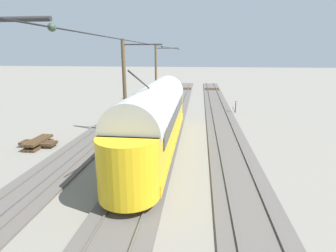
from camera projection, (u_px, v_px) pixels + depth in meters
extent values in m
plane|color=gray|center=(156.00, 149.00, 17.69)|extent=(220.00, 220.00, 0.00)
cube|color=#56514C|center=(231.00, 152.00, 17.13)|extent=(2.80, 80.00, 0.10)
cube|color=#59544C|center=(220.00, 150.00, 17.18)|extent=(0.07, 80.00, 0.08)
cube|color=#59544C|center=(242.00, 151.00, 17.02)|extent=(0.07, 80.00, 0.08)
cube|color=#47331E|center=(212.00, 88.00, 47.76)|extent=(2.50, 0.24, 0.08)
cube|color=#47331E|center=(212.00, 89.00, 47.14)|extent=(2.50, 0.24, 0.08)
cube|color=#47331E|center=(212.00, 89.00, 46.52)|extent=(2.50, 0.24, 0.08)
cube|color=#47331E|center=(212.00, 90.00, 45.89)|extent=(2.50, 0.24, 0.08)
cube|color=#47331E|center=(212.00, 90.00, 45.27)|extent=(2.50, 0.24, 0.08)
cube|color=#56514C|center=(156.00, 149.00, 17.68)|extent=(2.80, 80.00, 0.10)
cube|color=#59544C|center=(145.00, 147.00, 17.74)|extent=(0.07, 80.00, 0.08)
cube|color=#59544C|center=(167.00, 148.00, 17.57)|extent=(0.07, 80.00, 0.08)
cube|color=#47331E|center=(184.00, 88.00, 48.32)|extent=(2.50, 0.24, 0.08)
cube|color=#47331E|center=(184.00, 88.00, 47.69)|extent=(2.50, 0.24, 0.08)
cube|color=#47331E|center=(184.00, 89.00, 47.07)|extent=(2.50, 0.24, 0.08)
cube|color=#47331E|center=(184.00, 89.00, 46.45)|extent=(2.50, 0.24, 0.08)
cube|color=#47331E|center=(184.00, 90.00, 45.83)|extent=(2.50, 0.24, 0.08)
cube|color=#56514C|center=(86.00, 146.00, 18.23)|extent=(2.80, 80.00, 0.10)
cube|color=#59544C|center=(76.00, 144.00, 18.29)|extent=(0.07, 80.00, 0.08)
cube|color=#59544C|center=(96.00, 145.00, 18.13)|extent=(0.07, 80.00, 0.08)
cube|color=#47331E|center=(158.00, 87.00, 48.87)|extent=(2.50, 0.24, 0.08)
cube|color=#47331E|center=(157.00, 88.00, 48.25)|extent=(2.50, 0.24, 0.08)
cube|color=#47331E|center=(157.00, 88.00, 47.63)|extent=(2.50, 0.24, 0.08)
cube|color=#47331E|center=(156.00, 89.00, 47.00)|extent=(2.50, 0.24, 0.08)
cube|color=#47331E|center=(156.00, 89.00, 46.38)|extent=(2.50, 0.24, 0.08)
cube|color=gold|center=(156.00, 139.00, 17.49)|extent=(2.65, 13.62, 0.55)
cube|color=gold|center=(156.00, 128.00, 17.29)|extent=(2.55, 13.62, 0.95)
cube|color=gold|center=(156.00, 113.00, 17.03)|extent=(2.55, 13.62, 1.05)
cylinder|color=#B7B7B2|center=(156.00, 105.00, 16.89)|extent=(2.65, 13.34, 2.65)
cylinder|color=gold|center=(168.00, 105.00, 23.70)|extent=(2.55, 2.55, 2.55)
cylinder|color=gold|center=(129.00, 168.00, 10.75)|extent=(2.55, 2.55, 2.55)
cube|color=black|center=(170.00, 92.00, 24.52)|extent=(1.63, 0.08, 0.36)
cube|color=black|center=(170.00, 95.00, 24.64)|extent=(1.73, 0.06, 0.80)
cube|color=black|center=(176.00, 114.00, 16.88)|extent=(0.04, 11.44, 0.80)
cube|color=black|center=(136.00, 113.00, 17.17)|extent=(0.04, 11.44, 0.80)
cylinder|color=silver|center=(170.00, 105.00, 24.97)|extent=(0.24, 0.06, 0.24)
cube|color=gray|center=(170.00, 115.00, 25.15)|extent=(1.94, 0.12, 0.20)
cylinder|color=black|center=(141.00, 81.00, 12.41)|extent=(0.07, 4.22, 1.27)
cylinder|color=black|center=(173.00, 125.00, 21.62)|extent=(0.10, 0.76, 0.76)
cylinder|color=black|center=(156.00, 124.00, 21.78)|extent=(0.10, 0.76, 0.76)
cylinder|color=black|center=(156.00, 170.00, 13.27)|extent=(0.10, 0.76, 0.76)
cylinder|color=black|center=(128.00, 168.00, 13.43)|extent=(0.10, 0.76, 0.76)
cylinder|color=brown|center=(156.00, 74.00, 34.12)|extent=(0.28, 0.28, 7.17)
cylinder|color=#2D2D2D|center=(167.00, 48.00, 33.12)|extent=(2.87, 0.10, 0.10)
sphere|color=#334733|center=(179.00, 49.00, 32.99)|extent=(0.16, 0.16, 0.16)
cylinder|color=brown|center=(125.00, 89.00, 20.09)|extent=(0.28, 0.28, 7.17)
cylinder|color=#2D2D2D|center=(142.00, 44.00, 19.08)|extent=(2.87, 0.10, 0.10)
sphere|color=#334733|center=(162.00, 46.00, 18.96)|extent=(0.16, 0.16, 0.16)
sphere|color=#334733|center=(52.00, 27.00, 4.92)|extent=(0.16, 0.16, 0.16)
cylinder|color=black|center=(162.00, 46.00, 18.96)|extent=(0.03, 33.31, 0.03)
cylinder|color=black|center=(167.00, 48.00, 33.12)|extent=(2.87, 0.02, 0.02)
cylinder|color=black|center=(236.00, 108.00, 28.48)|extent=(0.08, 0.08, 1.10)
cylinder|color=red|center=(236.00, 101.00, 28.31)|extent=(0.30, 0.30, 0.03)
cylinder|color=#262626|center=(234.00, 109.00, 28.56)|extent=(0.33, 0.04, 0.54)
cube|color=#47331E|center=(43.00, 146.00, 18.15)|extent=(0.24, 2.40, 0.18)
cube|color=#47331E|center=(39.00, 145.00, 18.19)|extent=(0.24, 2.40, 0.18)
cube|color=#47331E|center=(35.00, 145.00, 18.22)|extent=(0.24, 2.40, 0.18)
cube|color=#47331E|center=(41.00, 141.00, 18.43)|extent=(2.40, 0.24, 0.18)
cube|color=#47331E|center=(38.00, 143.00, 18.14)|extent=(2.40, 0.24, 0.18)
cube|color=#47331E|center=(36.00, 144.00, 17.85)|extent=(2.40, 0.24, 0.18)
cube|color=#47331E|center=(42.00, 140.00, 18.06)|extent=(0.24, 2.40, 0.18)
cube|color=#47331E|center=(38.00, 140.00, 18.09)|extent=(0.24, 2.40, 0.18)
cube|color=#47331E|center=(34.00, 140.00, 18.13)|extent=(0.24, 2.40, 0.18)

